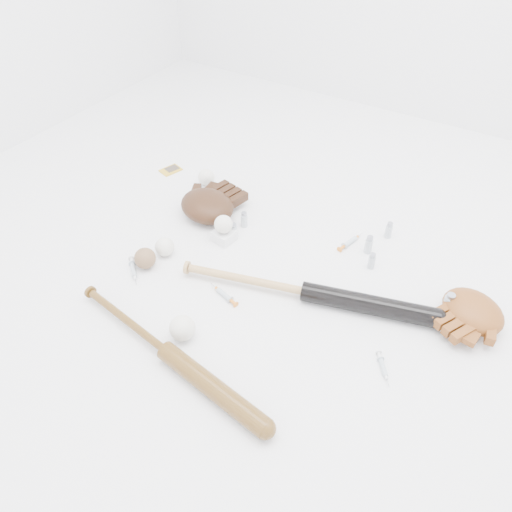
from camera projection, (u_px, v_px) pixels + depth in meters
The scene contains 21 objects.
bat_dark at pixel (305, 291), 1.68m from camera, with size 0.91×0.07×0.07m, color black, non-canonical shape.
bat_wood at pixel (167, 351), 1.49m from camera, with size 0.82×0.06×0.06m, color brown, non-canonical shape.
glove_dark at pixel (207, 205), 2.01m from camera, with size 0.28×0.28×0.10m, color #321B0E, non-canonical shape.
glove_tan at pixel (473, 311), 1.60m from camera, with size 0.25×0.25×0.09m, color brown, non-canonical shape.
trading_card at pixel (171, 170), 2.30m from camera, with size 0.07×0.09×0.01m, color gold.
pedestal at pixel (224, 236), 1.91m from camera, with size 0.08×0.08×0.04m, color white.
baseball_on_pedestal at pixel (223, 224), 1.88m from camera, with size 0.07×0.07×0.07m, color white.
baseball_left at pixel (165, 247), 1.84m from camera, with size 0.07×0.07×0.07m, color white.
baseball_upper at pixel (206, 177), 2.19m from camera, with size 0.07×0.07×0.07m, color white.
baseball_mid at pixel (182, 328), 1.55m from camera, with size 0.08×0.08×0.08m, color white.
baseball_aged at pixel (145, 258), 1.79m from camera, with size 0.08×0.08×0.08m, color brown.
syringe_0 at pixel (133, 270), 1.79m from camera, with size 0.16×0.03×0.02m, color #ADBCC6, non-canonical shape.
syringe_1 at pixel (224, 295), 1.70m from camera, with size 0.15×0.03×0.02m, color #ADBCC6, non-canonical shape.
syringe_2 at pixel (350, 242), 1.90m from camera, with size 0.16×0.03×0.02m, color #ADBCC6, non-canonical shape.
syringe_3 at pixel (383, 368), 1.48m from camera, with size 0.13×0.02×0.02m, color #ADBCC6, non-canonical shape.
vial_0 at pixel (389, 230), 1.92m from camera, with size 0.03×0.03×0.07m, color #B2BCC3.
vial_1 at pixel (372, 261), 1.79m from camera, with size 0.03×0.03×0.06m, color #B2BCC3.
vial_2 at pixel (244, 219), 1.97m from camera, with size 0.03×0.03×0.07m, color #B2BCC3.
vial_3 at pixel (448, 303), 1.62m from camera, with size 0.03×0.03×0.08m, color #B2BCC3.
vial_4 at pixel (234, 230), 1.92m from camera, with size 0.02×0.02×0.06m, color #B2BCC3.
vial_5 at pixel (369, 244), 1.85m from camera, with size 0.03×0.03×0.07m, color #B2BCC3.
Camera 1 is at (0.67, -1.09, 1.24)m, focal length 35.00 mm.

